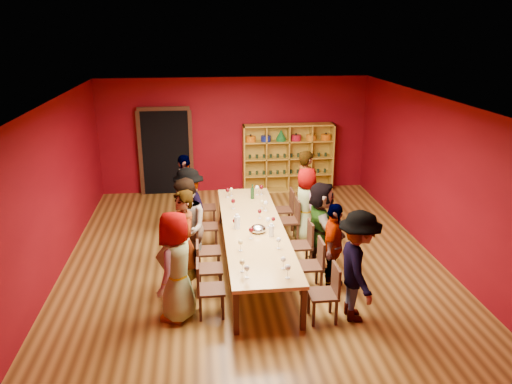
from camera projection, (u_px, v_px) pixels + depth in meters
room_shell at (253, 188)px, 8.85m from camera, size 7.10×9.10×3.04m
tasting_table at (253, 230)px, 9.11m from camera, size 1.10×4.50×0.75m
doorway at (166, 152)px, 12.95m from camera, size 1.40×0.17×2.30m
shelving_unit at (288, 154)px, 13.24m from camera, size 2.40×0.40×1.80m
chair_person_left_0 at (206, 286)px, 7.56m from camera, size 0.42×0.42×0.89m
person_left_0 at (176, 266)px, 7.40m from camera, size 0.72×0.94×1.71m
chair_person_left_1 at (205, 265)px, 8.20m from camera, size 0.42×0.42×0.89m
person_left_1 at (184, 244)px, 8.04m from camera, size 0.66×0.77×1.80m
chair_person_left_2 at (204, 248)px, 8.85m from camera, size 0.42×0.42×0.89m
person_left_2 at (186, 228)px, 8.69m from camera, size 0.67×0.95×1.78m
chair_person_left_3 at (203, 224)px, 9.92m from camera, size 0.42×0.42×0.89m
person_left_3 at (190, 209)px, 9.79m from camera, size 0.85×1.16×1.66m
chair_person_left_4 at (202, 205)px, 10.96m from camera, size 0.42×0.42×0.89m
person_left_4 at (185, 191)px, 10.82m from camera, size 0.66×1.04×1.64m
chair_person_right_0 at (328, 290)px, 7.45m from camera, size 0.42×0.42×0.89m
person_right_0 at (358, 266)px, 7.37m from camera, size 0.52×1.14×1.73m
chair_person_right_1 at (314, 262)px, 8.32m from camera, size 0.42×0.42×0.89m
person_right_1 at (333, 247)px, 8.27m from camera, size 0.72×0.98×1.52m
chair_person_right_2 at (304, 242)px, 9.09m from camera, size 0.42×0.42×0.89m
person_right_2 at (321, 225)px, 9.02m from camera, size 0.48×1.53×1.64m
chair_person_right_3 at (292, 218)px, 10.24m from camera, size 0.42×0.42×0.89m
person_right_3 at (306, 204)px, 10.18m from camera, size 0.54×0.81×1.54m
chair_person_right_4 at (287, 207)px, 10.83m from camera, size 0.42×0.42×0.89m
person_right_4 at (306, 190)px, 10.76m from camera, size 0.59×0.72×1.75m
wine_glass_0 at (242, 263)px, 7.41m from camera, size 0.08×0.08×0.21m
wine_glass_1 at (273, 219)px, 9.10m from camera, size 0.07×0.07×0.18m
wine_glass_2 at (260, 212)px, 9.46m from camera, size 0.08×0.08×0.19m
wine_glass_3 at (233, 202)px, 9.96m from camera, size 0.08×0.08×0.21m
wine_glass_4 at (231, 190)px, 10.72m from camera, size 0.07×0.07×0.19m
wine_glass_5 at (228, 191)px, 10.61m from camera, size 0.09×0.09×0.21m
wine_glass_6 at (239, 219)px, 9.14m from camera, size 0.07×0.07×0.18m
wine_glass_7 at (241, 243)px, 8.10m from camera, size 0.08×0.08×0.20m
wine_glass_8 at (283, 260)px, 7.51m from camera, size 0.08×0.08×0.20m
wine_glass_9 at (279, 240)px, 8.18m from camera, size 0.08×0.08×0.20m
wine_glass_10 at (268, 220)px, 9.02m from camera, size 0.08×0.08×0.21m
wine_glass_11 at (262, 202)px, 9.99m from camera, size 0.07×0.07×0.18m
wine_glass_12 at (261, 188)px, 10.80m from camera, size 0.09×0.09×0.22m
wine_glass_13 at (247, 269)px, 7.23m from camera, size 0.08×0.08×0.20m
wine_glass_14 at (235, 221)px, 9.01m from camera, size 0.07×0.07×0.19m
wine_glass_15 at (288, 268)px, 7.22m from camera, size 0.09×0.09×0.22m
wine_glass_16 at (266, 203)px, 9.85m from camera, size 0.08×0.08×0.21m
wine_glass_17 at (257, 188)px, 10.77m from camera, size 0.09×0.09×0.22m
wine_glass_18 at (251, 230)px, 8.56m from camera, size 0.08×0.08×0.21m
spittoon_bowl at (258, 229)px, 8.85m from camera, size 0.28×0.28×0.15m
carafe_a at (237, 222)px, 9.00m from camera, size 0.11×0.11×0.28m
carafe_b at (271, 230)px, 8.68m from camera, size 0.11×0.11×0.24m
wine_bottle at (252, 193)px, 10.55m from camera, size 0.09×0.09×0.32m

